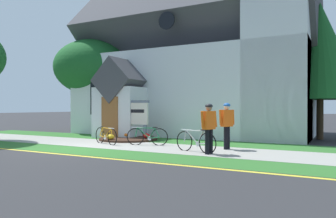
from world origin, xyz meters
TOP-DOWN VIEW (x-y plane):
  - ground at (0.00, 4.00)m, footprint 140.00×140.00m
  - sidewalk_slab at (1.16, 1.95)m, footprint 32.00×2.67m
  - grass_verge at (1.16, -0.21)m, footprint 32.00×1.64m
  - church_lawn at (1.16, 4.40)m, footprint 24.00×2.24m
  - curb_paint_stripe at (1.16, -1.18)m, footprint 28.00×0.16m
  - church_building at (1.62, 9.21)m, footprint 13.72×9.79m
  - church_sign at (-0.00, 4.07)m, footprint 1.98×0.19m
  - flower_bed at (0.01, 3.74)m, footprint 2.78×2.78m
  - bicycle_white at (4.51, 1.41)m, footprint 1.71×0.50m
  - bicycle_green at (0.16, 1.87)m, footprint 1.63×0.65m
  - bicycle_yellow at (1.93, 2.38)m, footprint 1.64×0.64m
  - cyclist_in_blue_jersey at (5.26, 2.59)m, footprint 0.41×0.65m
  - cyclist_in_white_jersey at (5.11, 1.13)m, footprint 0.35×0.71m
  - roadside_conifer at (8.08, 8.49)m, footprint 3.89×3.89m
  - yard_deciduous_tree at (-4.96, 6.99)m, footprint 4.88×4.88m

SIDE VIEW (x-z plane):
  - ground at x=0.00m, z-range 0.00..0.00m
  - curb_paint_stripe at x=1.16m, z-range 0.00..0.01m
  - grass_verge at x=1.16m, z-range 0.00..0.01m
  - church_lawn at x=1.16m, z-range 0.00..0.01m
  - sidewalk_slab at x=1.16m, z-range 0.00..0.01m
  - flower_bed at x=0.01m, z-range -0.10..0.24m
  - bicycle_green at x=0.16m, z-range -0.02..0.75m
  - bicycle_yellow at x=1.93m, z-range -0.02..0.76m
  - bicycle_white at x=4.51m, z-range -0.04..0.80m
  - cyclist_in_white_jersey at x=5.11m, z-range 0.15..1.84m
  - cyclist_in_blue_jersey at x=5.26m, z-range 0.16..1.89m
  - church_sign at x=0.00m, z-range 0.30..2.20m
  - yard_deciduous_tree at x=-4.96m, z-range 1.16..7.02m
  - roadside_conifer at x=8.08m, z-range 0.97..7.68m
  - church_building at x=1.62m, z-range -1.77..10.80m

